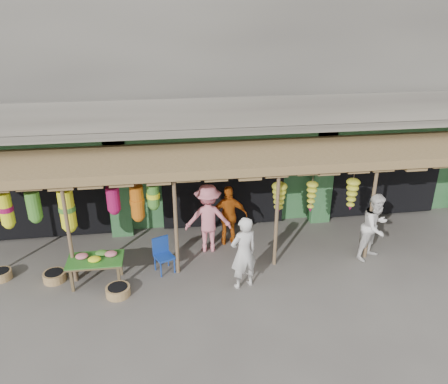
{
  "coord_description": "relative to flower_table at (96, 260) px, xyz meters",
  "views": [
    {
      "loc": [
        -1.73,
        -9.62,
        6.23
      ],
      "look_at": [
        -0.15,
        1.0,
        1.61
      ],
      "focal_mm": 35.0,
      "sensor_mm": 36.0,
      "label": 1
    }
  ],
  "objects": [
    {
      "name": "person_shopper",
      "position": [
        2.83,
        1.14,
        0.33
      ],
      "size": [
        1.29,
        0.8,
        1.93
      ],
      "primitive_type": "imported",
      "rotation": [
        0.0,
        0.0,
        3.07
      ],
      "color": "pink",
      "rests_on": "ground"
    },
    {
      "name": "person_vendor",
      "position": [
        3.44,
        1.4,
        0.24
      ],
      "size": [
        1.05,
        0.49,
        1.74
      ],
      "primitive_type": "imported",
      "rotation": [
        0.0,
        0.0,
        3.08
      ],
      "color": "#C35812",
      "rests_on": "ground"
    },
    {
      "name": "building",
      "position": [
        3.44,
        5.21,
        2.74
      ],
      "size": [
        16.4,
        6.8,
        7.0
      ],
      "color": "gray",
      "rests_on": "ground"
    },
    {
      "name": "person_right",
      "position": [
        7.08,
        0.1,
        0.29
      ],
      "size": [
        1.12,
        1.05,
        1.84
      ],
      "primitive_type": "imported",
      "rotation": [
        0.0,
        0.0,
        0.53
      ],
      "color": "silver",
      "rests_on": "ground"
    },
    {
      "name": "basket_left",
      "position": [
        -1.07,
        0.23,
        -0.52
      ],
      "size": [
        0.61,
        0.61,
        0.23
      ],
      "primitive_type": "cylinder",
      "rotation": [
        0.0,
        0.0,
        0.14
      ],
      "color": "olive",
      "rests_on": "ground"
    },
    {
      "name": "awning",
      "position": [
        3.25,
        1.15,
        1.94
      ],
      "size": [
        14.0,
        2.7,
        2.79
      ],
      "color": "brown",
      "rests_on": "ground"
    },
    {
      "name": "basket_right",
      "position": [
        -2.38,
        0.5,
        -0.52
      ],
      "size": [
        0.57,
        0.57,
        0.22
      ],
      "primitive_type": "cylinder",
      "rotation": [
        0.0,
        0.0,
        -0.2
      ],
      "color": "#A9794F",
      "rests_on": "ground"
    },
    {
      "name": "basket_mid",
      "position": [
        0.51,
        -0.6,
        -0.52
      ],
      "size": [
        0.66,
        0.66,
        0.22
      ],
      "primitive_type": "cylinder",
      "rotation": [
        0.0,
        0.0,
        -0.18
      ],
      "color": "olive",
      "rests_on": "ground"
    },
    {
      "name": "flower_table",
      "position": [
        0.0,
        0.0,
        0.0
      ],
      "size": [
        1.31,
        0.78,
        0.78
      ],
      "rotation": [
        0.0,
        0.0,
        -0.01
      ],
      "color": "brown",
      "rests_on": "ground"
    },
    {
      "name": "blue_chair",
      "position": [
        1.58,
        0.31,
        -0.13
      ],
      "size": [
        0.57,
        0.57,
        0.9
      ],
      "rotation": [
        0.0,
        0.0,
        0.41
      ],
      "color": "#173A96",
      "rests_on": "ground"
    },
    {
      "name": "person_front",
      "position": [
        3.45,
        -0.67,
        0.29
      ],
      "size": [
        0.77,
        0.63,
        1.83
      ],
      "primitive_type": "imported",
      "rotation": [
        0.0,
        0.0,
        3.46
      ],
      "color": "silver",
      "rests_on": "ground"
    },
    {
      "name": "ground",
      "position": [
        3.44,
        0.35,
        -0.63
      ],
      "size": [
        80.0,
        80.0,
        0.0
      ],
      "primitive_type": "plane",
      "color": "#514C47",
      "rests_on": "ground"
    }
  ]
}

